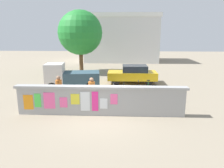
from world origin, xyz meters
The scene contains 11 objects.
ground centered at (0.00, 8.00, 0.00)m, with size 60.00×60.00×0.00m, color gray.
poster_wall centered at (-0.01, 0.00, 0.73)m, with size 8.10×0.42×1.42m.
auto_rickshaw_truck centered at (-2.55, 4.54, 0.90)m, with size 3.76×1.95×1.85m.
car_parked centered at (1.86, 6.90, 0.73)m, with size 3.82×1.74×1.40m.
motorcycle centered at (3.05, 1.75, 0.46)m, with size 1.90×0.56×0.87m.
bicycle_near centered at (2.53, 3.61, 0.36)m, with size 1.71×0.44×0.95m.
bicycle_far centered at (0.66, 2.88, 0.36)m, with size 1.71×0.44×0.95m.
person_walking centered at (-2.37, 1.34, 0.99)m, with size 0.45×0.45×1.62m.
person_bystander centered at (-0.55, 0.99, 0.99)m, with size 0.48×0.48×1.62m.
tree_roadside centered at (-3.06, 11.42, 3.89)m, with size 4.30×4.30×6.05m.
building_background centered at (0.91, 21.05, 3.21)m, with size 10.13×6.40×6.39m.
Camera 1 is at (0.99, -9.55, 3.80)m, focal length 34.01 mm.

